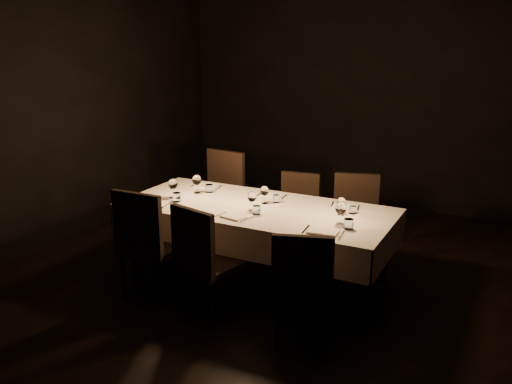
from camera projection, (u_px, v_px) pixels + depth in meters
The scene contains 14 objects.
room at pixel (256, 127), 4.82m from camera, with size 5.01×6.01×3.01m.
dining_table at pixel (256, 214), 5.04m from camera, with size 2.52×1.12×0.76m.
chair_near_left at pixel (148, 240), 4.75m from camera, with size 0.50×0.50×1.02m.
place_setting_near_left at pixel (168, 193), 5.18m from camera, with size 0.36×0.41×0.19m.
chair_near_center at pixel (204, 256), 4.45m from camera, with size 0.57×0.57×0.97m.
place_setting_near_center at pixel (247, 206), 4.80m from camera, with size 0.33×0.40×0.18m.
chair_near_right at pixel (303, 283), 4.02m from camera, with size 0.56×0.56×0.93m.
place_setting_near_right at pixel (337, 219), 4.43m from camera, with size 0.36×0.42×0.20m.
chair_far_left at pixel (219, 194), 6.12m from camera, with size 0.55×0.55×1.04m.
place_setting_far_left at pixel (203, 184), 5.50m from camera, with size 0.36×0.41×0.19m.
chair_far_center at pixel (297, 210), 5.80m from camera, with size 0.47×0.47×0.88m.
place_setting_far_center at pixel (269, 194), 5.17m from camera, with size 0.31×0.40×0.17m.
chair_far_right at pixel (355, 217), 5.48m from camera, with size 0.56×0.56×0.95m.
place_setting_far_right at pixel (345, 205), 4.84m from camera, with size 0.31×0.39×0.16m.
Camera 1 is at (2.19, -4.26, 2.27)m, focal length 38.00 mm.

